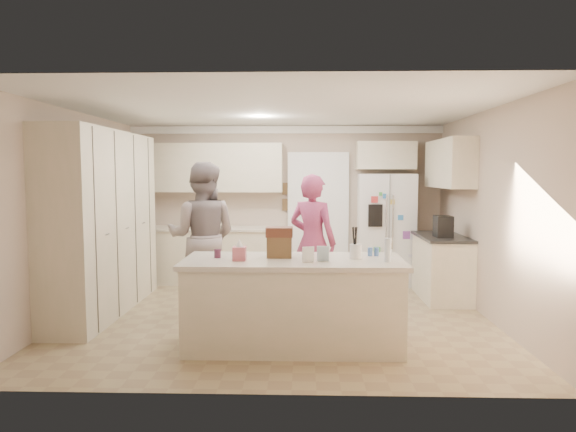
{
  "coord_description": "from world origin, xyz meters",
  "views": [
    {
      "loc": [
        0.3,
        -6.36,
        1.82
      ],
      "look_at": [
        0.1,
        0.35,
        1.25
      ],
      "focal_mm": 32.0,
      "sensor_mm": 36.0,
      "label": 1
    }
  ],
  "objects_px": {
    "utensil_crock": "(356,251)",
    "teen_boy": "(202,237)",
    "coffee_maker": "(443,227)",
    "tissue_box": "(239,254)",
    "dollhouse_body": "(279,247)",
    "island_base": "(293,305)",
    "teen_girl": "(313,242)",
    "refrigerator": "(385,229)"
  },
  "relations": [
    {
      "from": "refrigerator",
      "to": "tissue_box",
      "type": "distance_m",
      "value": 3.79
    },
    {
      "from": "island_base",
      "to": "tissue_box",
      "type": "xyz_separation_m",
      "value": [
        -0.55,
        -0.1,
        0.56
      ]
    },
    {
      "from": "tissue_box",
      "to": "utensil_crock",
      "type": "bearing_deg",
      "value": 7.13
    },
    {
      "from": "dollhouse_body",
      "to": "teen_boy",
      "type": "distance_m",
      "value": 1.7
    },
    {
      "from": "dollhouse_body",
      "to": "teen_girl",
      "type": "relative_size",
      "value": 0.14
    },
    {
      "from": "coffee_maker",
      "to": "utensil_crock",
      "type": "xyz_separation_m",
      "value": [
        -1.4,
        -1.85,
        -0.07
      ]
    },
    {
      "from": "dollhouse_body",
      "to": "tissue_box",
      "type": "bearing_deg",
      "value": -153.43
    },
    {
      "from": "utensil_crock",
      "to": "teen_boy",
      "type": "relative_size",
      "value": 0.08
    },
    {
      "from": "tissue_box",
      "to": "teen_girl",
      "type": "distance_m",
      "value": 1.74
    },
    {
      "from": "coffee_maker",
      "to": "island_base",
      "type": "distance_m",
      "value": 2.87
    },
    {
      "from": "utensil_crock",
      "to": "dollhouse_body",
      "type": "distance_m",
      "value": 0.8
    },
    {
      "from": "utensil_crock",
      "to": "teen_boy",
      "type": "height_order",
      "value": "teen_boy"
    },
    {
      "from": "island_base",
      "to": "teen_girl",
      "type": "bearing_deg",
      "value": 81.25
    },
    {
      "from": "coffee_maker",
      "to": "utensil_crock",
      "type": "distance_m",
      "value": 2.32
    },
    {
      "from": "utensil_crock",
      "to": "tissue_box",
      "type": "distance_m",
      "value": 1.21
    },
    {
      "from": "coffee_maker",
      "to": "teen_girl",
      "type": "height_order",
      "value": "teen_girl"
    },
    {
      "from": "island_base",
      "to": "dollhouse_body",
      "type": "xyz_separation_m",
      "value": [
        -0.15,
        0.1,
        0.6
      ]
    },
    {
      "from": "island_base",
      "to": "tissue_box",
      "type": "distance_m",
      "value": 0.79
    },
    {
      "from": "utensil_crock",
      "to": "teen_boy",
      "type": "bearing_deg",
      "value": 144.1
    },
    {
      "from": "coffee_maker",
      "to": "dollhouse_body",
      "type": "relative_size",
      "value": 1.15
    },
    {
      "from": "refrigerator",
      "to": "coffee_maker",
      "type": "bearing_deg",
      "value": -60.9
    },
    {
      "from": "dollhouse_body",
      "to": "teen_girl",
      "type": "xyz_separation_m",
      "value": [
        0.37,
        1.36,
        -0.13
      ]
    },
    {
      "from": "refrigerator",
      "to": "utensil_crock",
      "type": "xyz_separation_m",
      "value": [
        -0.8,
        -3.07,
        0.1
      ]
    },
    {
      "from": "refrigerator",
      "to": "teen_girl",
      "type": "bearing_deg",
      "value": -123.45
    },
    {
      "from": "coffee_maker",
      "to": "tissue_box",
      "type": "relative_size",
      "value": 2.14
    },
    {
      "from": "tissue_box",
      "to": "dollhouse_body",
      "type": "height_order",
      "value": "dollhouse_body"
    },
    {
      "from": "tissue_box",
      "to": "teen_boy",
      "type": "height_order",
      "value": "teen_boy"
    },
    {
      "from": "island_base",
      "to": "teen_boy",
      "type": "distance_m",
      "value": 1.95
    },
    {
      "from": "coffee_maker",
      "to": "refrigerator",
      "type": "bearing_deg",
      "value": 116.25
    },
    {
      "from": "teen_girl",
      "to": "tissue_box",
      "type": "bearing_deg",
      "value": 91.01
    },
    {
      "from": "island_base",
      "to": "utensil_crock",
      "type": "distance_m",
      "value": 0.86
    },
    {
      "from": "teen_boy",
      "to": "teen_girl",
      "type": "distance_m",
      "value": 1.46
    },
    {
      "from": "island_base",
      "to": "teen_girl",
      "type": "relative_size",
      "value": 1.22
    },
    {
      "from": "dollhouse_body",
      "to": "island_base",
      "type": "bearing_deg",
      "value": -33.69
    },
    {
      "from": "refrigerator",
      "to": "island_base",
      "type": "height_order",
      "value": "refrigerator"
    },
    {
      "from": "refrigerator",
      "to": "teen_boy",
      "type": "bearing_deg",
      "value": -144.61
    },
    {
      "from": "teen_boy",
      "to": "island_base",
      "type": "bearing_deg",
      "value": 133.12
    },
    {
      "from": "tissue_box",
      "to": "dollhouse_body",
      "type": "distance_m",
      "value": 0.45
    },
    {
      "from": "teen_boy",
      "to": "teen_girl",
      "type": "height_order",
      "value": "teen_boy"
    },
    {
      "from": "utensil_crock",
      "to": "coffee_maker",
      "type": "bearing_deg",
      "value": 52.88
    },
    {
      "from": "refrigerator",
      "to": "utensil_crock",
      "type": "height_order",
      "value": "refrigerator"
    },
    {
      "from": "dollhouse_body",
      "to": "teen_boy",
      "type": "xyz_separation_m",
      "value": [
        -1.08,
        1.31,
        -0.06
      ]
    }
  ]
}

